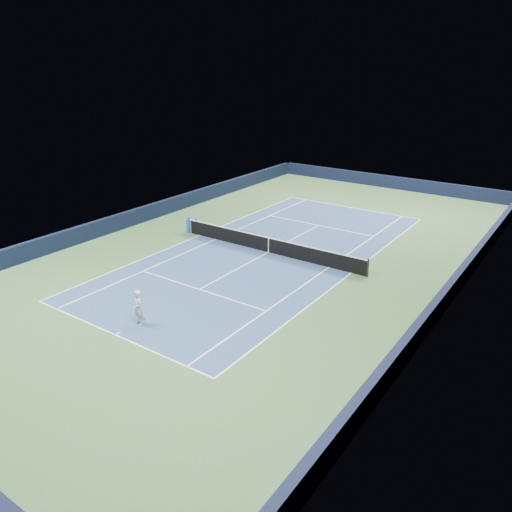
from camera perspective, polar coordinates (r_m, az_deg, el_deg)
The scene contains 19 objects.
ground at distance 30.36m, azimuth 1.44°, elevation 0.43°, with size 40.00×40.00×0.00m, color #345A31.
wall_far at distance 47.33m, azimuth 14.97°, elevation 8.19°, with size 22.00×0.35×1.10m, color black.
wall_right at distance 26.28m, azimuth 21.57°, elevation -3.38°, with size 0.35×40.00×1.10m, color black.
wall_left at distance 36.93m, azimuth -12.74°, elevation 4.70°, with size 0.35×40.00×1.10m, color black.
court_surface at distance 30.36m, azimuth 1.44°, elevation 0.43°, with size 10.97×23.77×0.01m, color navy.
baseline_far at distance 40.31m, azimuth 10.86°, elevation 5.46°, with size 10.97×0.08×0.00m, color white.
baseline_near at distance 22.38m, azimuth -15.83°, elevation -8.65°, with size 10.97×0.08×0.00m, color white.
sideline_doubles_right at distance 27.95m, azimuth 10.86°, elevation -1.90°, with size 0.08×23.77×0.00m, color white.
sideline_doubles_left at distance 33.50m, azimuth -6.41°, elevation 2.38°, with size 0.08×23.77×0.00m, color white.
sideline_singles_right at distance 28.47m, azimuth 8.36°, elevation -1.28°, with size 0.08×23.77×0.00m, color white.
sideline_singles_left at distance 32.66m, azimuth -4.59°, elevation 1.94°, with size 0.08×23.77×0.00m, color white.
service_line_far at distance 35.57m, azimuth 7.16°, elevation 3.50°, with size 8.23×0.08×0.00m, color white.
service_line_near at distance 25.69m, azimuth -6.49°, elevation -3.81°, with size 8.23×0.08×0.00m, color white.
center_service_line at distance 30.36m, azimuth 1.44°, elevation 0.44°, with size 0.08×12.80×0.00m, color white.
center_mark_far at distance 40.18m, azimuth 10.77°, elevation 5.41°, with size 0.08×0.30×0.00m, color white.
center_mark_near at distance 22.46m, azimuth -15.53°, elevation -8.51°, with size 0.08×0.30×0.00m, color white.
tennis_net at distance 30.18m, azimuth 1.45°, elevation 1.32°, with size 12.90×0.10×1.07m.
sponsor_cube at distance 34.09m, azimuth -7.35°, elevation 3.49°, with size 0.63×0.59×0.93m.
tennis_player at distance 22.55m, azimuth -13.33°, elevation -5.80°, with size 0.81×1.32×2.13m.
Camera 1 is at (15.55, -23.64, 11.00)m, focal length 35.00 mm.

